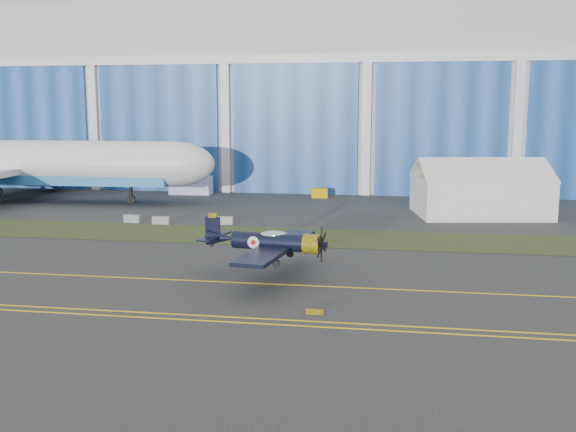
% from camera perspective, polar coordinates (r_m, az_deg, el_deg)
% --- Properties ---
extents(ground, '(260.00, 260.00, 0.00)m').
position_cam_1_polar(ground, '(62.10, -16.84, -3.66)').
color(ground, '#353837').
rests_on(ground, ground).
extents(grass_median, '(260.00, 10.00, 0.02)m').
position_cam_1_polar(grass_median, '(74.62, -12.10, -1.33)').
color(grass_median, '#475128').
rests_on(grass_median, ground).
extents(hangar, '(220.00, 45.70, 30.00)m').
position_cam_1_polar(hangar, '(128.86, -2.73, 9.89)').
color(hangar, silver).
rests_on(hangar, ground).
extents(taxiway_centreline, '(200.00, 0.20, 0.02)m').
position_cam_1_polar(taxiway_centreline, '(57.79, -19.04, -4.71)').
color(taxiway_centreline, yellow).
rests_on(taxiway_centreline, ground).
extents(guard_board_right, '(1.20, 0.15, 0.35)m').
position_cam_1_polar(guard_board_right, '(44.48, 2.27, -8.10)').
color(guard_board_right, yellow).
rests_on(guard_board_right, ground).
extents(warbird, '(13.04, 15.05, 4.05)m').
position_cam_1_polar(warbird, '(53.13, -1.61, -2.17)').
color(warbird, black).
rests_on(warbird, ground).
extents(tent, '(17.38, 13.97, 7.27)m').
position_cam_1_polar(tent, '(87.32, 15.95, 2.43)').
color(tent, white).
rests_on(tent, ground).
extents(shipping_container, '(6.50, 2.61, 2.81)m').
position_cam_1_polar(shipping_container, '(105.77, -8.24, 2.60)').
color(shipping_container, '#D4D2FD').
rests_on(shipping_container, ground).
extents(tug, '(2.57, 1.82, 1.39)m').
position_cam_1_polar(tug, '(100.87, 2.68, 1.96)').
color(tug, '#EFAF01').
rests_on(tug, ground).
extents(barrier_a, '(2.06, 0.85, 0.90)m').
position_cam_1_polar(barrier_a, '(81.10, -13.05, -0.22)').
color(barrier_a, '#8F9993').
rests_on(barrier_a, ground).
extents(barrier_b, '(2.02, 0.66, 0.90)m').
position_cam_1_polar(barrier_b, '(79.22, -10.70, -0.36)').
color(barrier_b, gray).
rests_on(barrier_b, ground).
extents(barrier_c, '(2.00, 0.60, 0.90)m').
position_cam_1_polar(barrier_c, '(78.11, -5.39, -0.38)').
color(barrier_c, '#999B95').
rests_on(barrier_c, ground).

